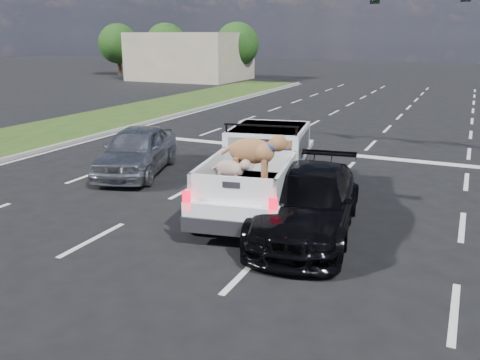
% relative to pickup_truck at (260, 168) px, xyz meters
% --- Properties ---
extents(ground, '(160.00, 160.00, 0.00)m').
position_rel_pickup_truck_xyz_m(ground, '(-0.58, -3.50, -0.96)').
color(ground, black).
rests_on(ground, ground).
extents(road_markings, '(17.75, 60.00, 0.01)m').
position_rel_pickup_truck_xyz_m(road_markings, '(-0.58, 3.06, -0.96)').
color(road_markings, silver).
rests_on(road_markings, ground).
extents(curb_left, '(0.15, 60.00, 0.14)m').
position_rel_pickup_truck_xyz_m(curb_left, '(-9.63, 2.50, -0.89)').
color(curb_left, gray).
rests_on(curb_left, ground).
extents(building_left, '(10.00, 8.00, 4.40)m').
position_rel_pickup_truck_xyz_m(building_left, '(-20.58, 32.50, 1.24)').
color(building_left, '#BFAC91').
rests_on(building_left, ground).
extents(tree_far_a, '(4.20, 4.20, 5.40)m').
position_rel_pickup_truck_xyz_m(tree_far_a, '(-30.58, 34.50, 2.32)').
color(tree_far_a, '#332114').
rests_on(tree_far_a, ground).
extents(tree_far_b, '(4.20, 4.20, 5.40)m').
position_rel_pickup_truck_xyz_m(tree_far_b, '(-24.58, 34.50, 2.32)').
color(tree_far_b, '#332114').
rests_on(tree_far_b, ground).
extents(tree_far_c, '(4.20, 4.20, 5.40)m').
position_rel_pickup_truck_xyz_m(tree_far_c, '(-16.58, 34.50, 2.32)').
color(tree_far_c, '#332114').
rests_on(tree_far_c, ground).
extents(pickup_truck, '(2.88, 5.70, 2.04)m').
position_rel_pickup_truck_xyz_m(pickup_truck, '(0.00, 0.00, 0.00)').
color(pickup_truck, black).
rests_on(pickup_truck, ground).
extents(silver_sedan, '(2.89, 4.57, 1.45)m').
position_rel_pickup_truck_xyz_m(silver_sedan, '(-4.63, 1.35, -0.24)').
color(silver_sedan, '#A4A7AB').
rests_on(silver_sedan, ground).
extents(black_coupe, '(2.54, 4.96, 1.38)m').
position_rel_pickup_truck_xyz_m(black_coupe, '(1.62, -1.27, -0.28)').
color(black_coupe, black).
rests_on(black_coupe, ground).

